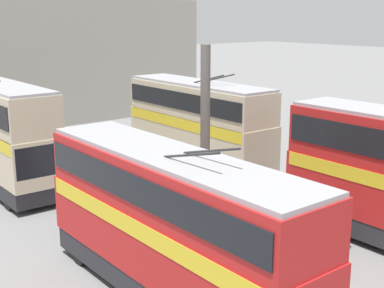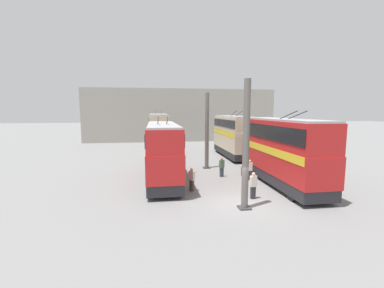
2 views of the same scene
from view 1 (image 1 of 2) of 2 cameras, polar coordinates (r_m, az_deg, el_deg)
depot_back_wall at (r=41.32m, az=-19.71°, el=7.73°), size 0.50×36.00×9.86m
support_column_far at (r=21.39m, az=1.40°, el=0.17°), size 0.70×0.70×7.50m
bus_left_far at (r=28.86m, az=0.68°, el=2.27°), size 9.64×2.54×5.75m
bus_right_near at (r=16.11m, az=-2.24°, el=-7.98°), size 10.84×2.54×5.31m
person_aisle_midway at (r=20.15m, az=9.36°, el=-9.02°), size 0.38×0.48×1.71m
person_by_left_row at (r=20.83m, az=15.97°, el=-8.60°), size 0.31×0.45×1.72m
oil_drum at (r=21.87m, az=12.82°, el=-8.76°), size 0.55×0.55×0.80m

